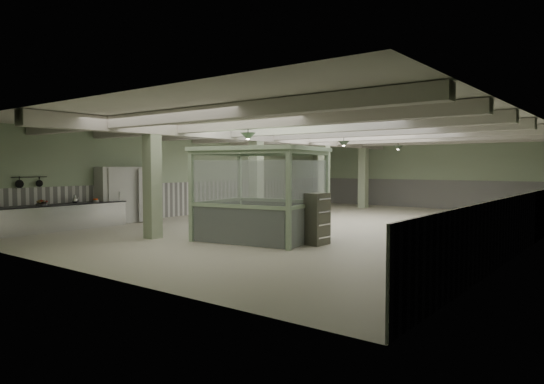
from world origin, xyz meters
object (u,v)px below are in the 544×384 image
Objects in this scene: prep_counter at (54,218)px; filing_cabinet at (317,219)px; guard_booth at (261,178)px; walkin_cooler at (126,195)px.

filing_cabinet is (8.69, 3.05, 0.27)m from prep_counter.
guard_booth reaches higher than prep_counter.
walkin_cooler is at bearing -176.69° from filing_cabinet.
guard_booth is (6.91, -0.16, 0.76)m from walkin_cooler.
walkin_cooler is 6.95m from guard_booth.
walkin_cooler is at bearing 169.35° from guard_booth.
filing_cabinet is at bearing -2.79° from guard_booth.
filing_cabinet reaches higher than prep_counter.
prep_counter is 1.35× the size of guard_booth.
walkin_cooler reaches higher than prep_counter.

